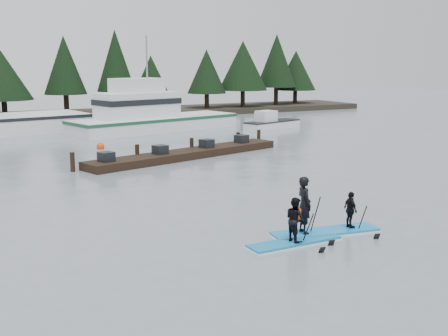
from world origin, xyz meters
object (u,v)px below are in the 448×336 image
fishing_boat_medium (151,123)px  paddleboard_solo (295,227)px  paddleboard_duo (322,215)px  floating_dock (188,154)px

fishing_boat_medium → paddleboard_solo: (-6.38, -29.54, -0.06)m
paddleboard_solo → paddleboard_duo: bearing=16.5°
paddleboard_solo → paddleboard_duo: size_ratio=0.83×
fishing_boat_medium → paddleboard_duo: (-5.05, -29.12, 0.05)m
floating_dock → fishing_boat_medium: bearing=62.2°
floating_dock → paddleboard_duo: 15.84m
paddleboard_solo → paddleboard_duo: 1.40m
fishing_boat_medium → paddleboard_duo: bearing=-113.4°
floating_dock → paddleboard_duo: bearing=-114.3°
paddleboard_solo → paddleboard_duo: (1.33, 0.42, 0.11)m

